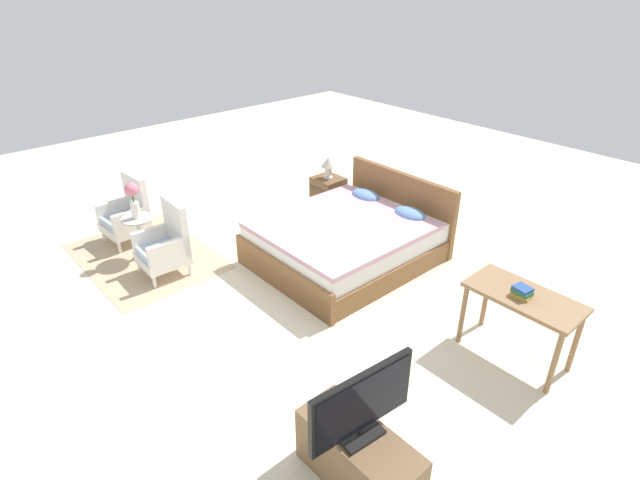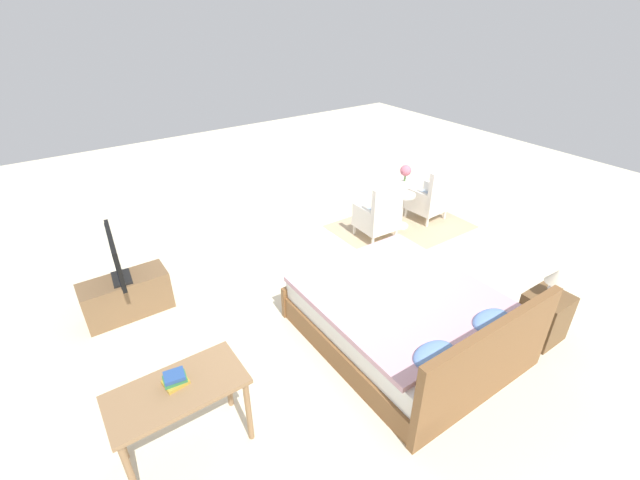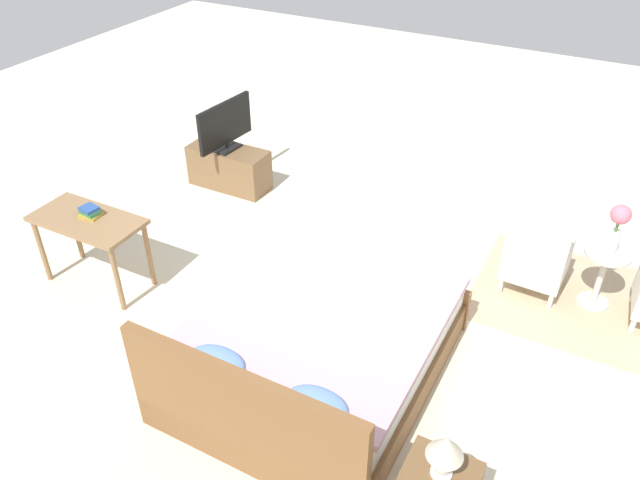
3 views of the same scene
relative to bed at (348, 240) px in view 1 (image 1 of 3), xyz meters
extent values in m
plane|color=beige|center=(0.23, -1.15, -0.30)|extent=(16.00, 16.00, 0.00)
cube|color=tan|center=(-1.85, -1.96, -0.29)|extent=(2.10, 1.50, 0.01)
cube|color=brown|center=(0.00, -0.05, -0.16)|extent=(1.79, 2.18, 0.28)
cube|color=white|center=(0.00, -0.05, 0.10)|extent=(1.72, 2.09, 0.24)
cube|color=#CC9EAD|center=(0.00, -0.13, 0.25)|extent=(1.77, 1.92, 0.06)
cube|color=brown|center=(0.01, 1.00, 0.18)|extent=(1.81, 0.09, 0.96)
cube|color=brown|center=(-0.01, -1.10, -0.10)|extent=(1.81, 0.07, 0.40)
ellipsoid|color=#668ED1|center=(-0.39, 0.71, 0.29)|extent=(0.44, 0.28, 0.14)
ellipsoid|color=#668ED1|center=(0.40, 0.71, 0.29)|extent=(0.44, 0.28, 0.14)
cylinder|color=white|center=(-2.63, -2.21, -0.21)|extent=(0.04, 0.04, 0.16)
cylinder|color=white|center=(-2.17, -2.17, -0.21)|extent=(0.04, 0.04, 0.16)
cylinder|color=white|center=(-2.66, -1.75, -0.21)|extent=(0.04, 0.04, 0.16)
cylinder|color=white|center=(-2.20, -1.71, -0.21)|extent=(0.04, 0.04, 0.16)
cube|color=white|center=(-2.41, -1.96, -0.07)|extent=(0.58, 0.58, 0.12)
cube|color=#A3B7CC|center=(-2.41, -1.96, 0.04)|extent=(0.53, 0.53, 0.10)
cube|color=white|center=(-2.43, -1.73, 0.31)|extent=(0.54, 0.12, 0.64)
cube|color=white|center=(-2.65, -1.98, 0.12)|extent=(0.10, 0.52, 0.26)
cube|color=white|center=(-2.18, -1.94, 0.12)|extent=(0.10, 0.52, 0.26)
cylinder|color=white|center=(-1.52, -2.18, -0.21)|extent=(0.04, 0.04, 0.16)
cylinder|color=white|center=(-1.06, -2.20, -0.21)|extent=(0.04, 0.04, 0.16)
cylinder|color=white|center=(-1.51, -1.72, -0.21)|extent=(0.04, 0.04, 0.16)
cylinder|color=white|center=(-1.05, -1.74, -0.21)|extent=(0.04, 0.04, 0.16)
cube|color=white|center=(-1.28, -1.96, -0.07)|extent=(0.56, 0.56, 0.12)
cube|color=#A3B7CC|center=(-1.28, -1.96, 0.04)|extent=(0.51, 0.51, 0.10)
cube|color=white|center=(-1.28, -1.73, 0.31)|extent=(0.54, 0.10, 0.64)
cube|color=white|center=(-1.52, -1.95, 0.12)|extent=(0.09, 0.52, 0.26)
cube|color=white|center=(-1.05, -1.97, 0.12)|extent=(0.09, 0.52, 0.26)
cylinder|color=beige|center=(-1.85, -1.98, -0.28)|extent=(0.28, 0.28, 0.03)
cylinder|color=beige|center=(-1.85, -1.98, -0.01)|extent=(0.06, 0.06, 0.53)
cylinder|color=beige|center=(-1.85, -1.98, 0.27)|extent=(0.40, 0.40, 0.02)
cylinder|color=silver|center=(-1.85, -1.98, 0.39)|extent=(0.11, 0.11, 0.22)
cylinder|color=#477538|center=(-1.85, -1.98, 0.55)|extent=(0.02, 0.02, 0.10)
sphere|color=#DB7084|center=(-1.85, -1.98, 0.67)|extent=(0.17, 0.17, 0.17)
cube|color=brown|center=(-1.27, 0.81, -0.01)|extent=(0.44, 0.40, 0.57)
cube|color=brown|center=(-1.27, 0.61, 0.10)|extent=(0.37, 0.01, 0.09)
cylinder|color=silver|center=(-1.27, 0.81, 0.28)|extent=(0.13, 0.13, 0.02)
ellipsoid|color=silver|center=(-1.27, 0.81, 0.37)|extent=(0.11, 0.11, 0.16)
cone|color=beige|center=(-1.27, 0.81, 0.52)|extent=(0.22, 0.22, 0.15)
cube|color=brown|center=(2.36, -2.22, -0.05)|extent=(0.96, 0.40, 0.49)
cube|color=black|center=(2.36, -2.22, 0.21)|extent=(0.23, 0.34, 0.03)
cylinder|color=black|center=(2.36, -2.22, 0.25)|extent=(0.04, 0.04, 0.05)
cube|color=black|center=(2.36, -2.22, 0.52)|extent=(0.13, 0.85, 0.50)
cube|color=black|center=(2.39, -2.22, 0.52)|extent=(0.08, 0.79, 0.45)
cylinder|color=#8E6B47|center=(1.93, -0.31, 0.04)|extent=(0.05, 0.05, 0.68)
cylinder|color=#8E6B47|center=(2.87, -0.31, 0.04)|extent=(0.05, 0.05, 0.68)
cylinder|color=#8E6B47|center=(1.93, 0.11, 0.04)|extent=(0.05, 0.05, 0.68)
cylinder|color=#8E6B47|center=(2.87, 0.11, 0.04)|extent=(0.05, 0.05, 0.68)
cube|color=#8E6B47|center=(2.40, -0.10, 0.41)|extent=(1.04, 0.52, 0.04)
cube|color=#B79333|center=(2.39, -0.14, 0.44)|extent=(0.19, 0.17, 0.03)
cube|color=#337A47|center=(2.39, -0.14, 0.48)|extent=(0.18, 0.14, 0.04)
cube|color=#284C8E|center=(2.39, -0.14, 0.51)|extent=(0.17, 0.15, 0.03)
camera|label=1|loc=(3.98, -4.04, 3.07)|focal=28.00mm
camera|label=2|loc=(2.79, 2.38, 3.03)|focal=24.00mm
camera|label=3|loc=(-1.68, 3.10, 3.48)|focal=35.00mm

